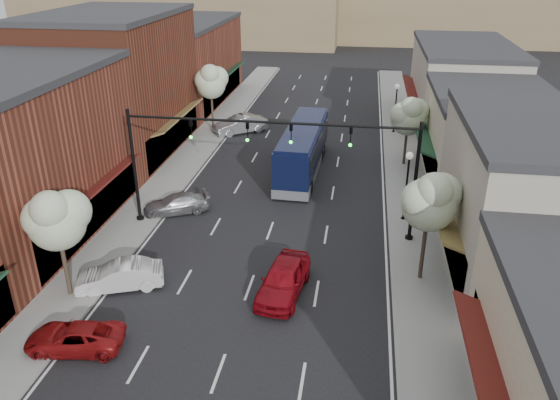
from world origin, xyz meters
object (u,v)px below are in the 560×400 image
at_px(tree_right_near, 431,200).
at_px(parked_car_b, 120,276).
at_px(signal_mast_left, 172,152).
at_px(signal_mast_right, 372,162).
at_px(lamp_post_near, 408,175).
at_px(coach_bus, 303,149).
at_px(parked_car_a, 75,337).
at_px(tree_right_far, 409,115).
at_px(lamp_post_far, 396,100).
at_px(parked_car_c, 176,204).
at_px(tree_left_far, 211,81).
at_px(parked_car_e, 240,124).
at_px(red_hatchback, 283,279).
at_px(tree_left_near, 56,218).

distance_m(tree_right_near, parked_car_b, 15.31).
bearing_deg(signal_mast_left, signal_mast_right, 0.00).
xyz_separation_m(lamp_post_near, coach_bus, (-7.00, 7.08, -1.21)).
bearing_deg(lamp_post_near, parked_car_a, -135.06).
distance_m(tree_right_far, parked_car_a, 27.78).
distance_m(lamp_post_far, parked_car_c, 23.31).
bearing_deg(signal_mast_right, tree_left_far, 127.71).
bearing_deg(parked_car_e, lamp_post_far, 60.99).
relative_size(signal_mast_right, red_hatchback, 1.75).
distance_m(parked_car_b, parked_car_c, 8.49).
distance_m(lamp_post_far, red_hatchback, 27.00).
height_order(tree_right_near, parked_car_e, tree_right_near).
distance_m(tree_left_near, parked_car_e, 26.39).
height_order(signal_mast_left, tree_right_far, signal_mast_left).
bearing_deg(signal_mast_right, parked_car_a, -135.87).
relative_size(tree_right_near, parked_car_b, 1.44).
bearing_deg(tree_left_near, signal_mast_left, 71.90).
bearing_deg(parked_car_e, red_hatchback, -20.19).
distance_m(tree_left_far, red_hatchback, 26.41).
height_order(signal_mast_left, tree_left_far, signal_mast_left).
height_order(parked_car_b, parked_car_c, parked_car_b).
bearing_deg(signal_mast_left, lamp_post_far, 56.14).
height_order(signal_mast_right, signal_mast_left, same).
bearing_deg(parked_car_e, tree_left_far, -126.29).
distance_m(signal_mast_right, coach_bus, 11.09).
bearing_deg(tree_left_far, parked_car_e, 1.13).
bearing_deg(lamp_post_far, tree_right_far, -86.12).
bearing_deg(parked_car_b, lamp_post_near, 103.22).
xyz_separation_m(signal_mast_right, parked_car_a, (-11.82, -11.47, -4.06)).
bearing_deg(tree_right_near, tree_left_near, -166.45).
relative_size(signal_mast_right, parked_car_e, 1.71).
relative_size(signal_mast_right, parked_car_b, 1.99).
xyz_separation_m(tree_left_near, parked_car_e, (2.47, 26.05, -3.43)).
bearing_deg(signal_mast_right, red_hatchback, -122.15).
height_order(parked_car_c, parked_car_e, parked_car_e).
bearing_deg(tree_right_far, lamp_post_far, 93.88).
bearing_deg(tree_right_near, signal_mast_left, 163.81).
height_order(tree_right_far, tree_left_near, tree_left_near).
height_order(tree_left_far, red_hatchback, tree_left_far).
xyz_separation_m(signal_mast_right, parked_car_c, (-11.82, 1.52, -4.03)).
distance_m(tree_left_far, parked_car_a, 29.76).
xyz_separation_m(parked_car_a, parked_car_b, (0.00, 4.50, 0.12)).
relative_size(tree_right_far, parked_car_b, 1.31).
bearing_deg(lamp_post_near, tree_right_near, -85.23).
bearing_deg(parked_car_e, signal_mast_left, -36.88).
bearing_deg(parked_car_a, tree_right_near, 109.04).
height_order(tree_right_near, lamp_post_near, tree_right_near).
relative_size(signal_mast_right, signal_mast_left, 1.00).
distance_m(coach_bus, parked_car_b, 18.00).
height_order(lamp_post_far, coach_bus, lamp_post_far).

